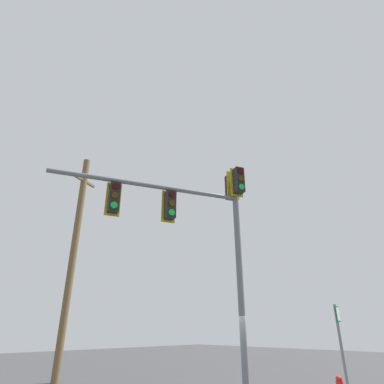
% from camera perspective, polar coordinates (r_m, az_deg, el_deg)
% --- Properties ---
extents(signal_mast_assembly, '(5.81, 2.99, 7.33)m').
position_cam_1_polar(signal_mast_assembly, '(10.25, 1.78, -5.26)').
color(signal_mast_assembly, slate).
rests_on(signal_mast_assembly, ground).
extents(utility_pole_wooden, '(1.62, 0.77, 10.82)m').
position_cam_1_polar(utility_pole_wooden, '(17.20, -20.36, -10.54)').
color(utility_pole_wooden, brown).
rests_on(utility_pole_wooden, ground).
extents(route_sign_primary, '(0.31, 0.11, 2.75)m').
position_cam_1_polar(route_sign_primary, '(9.74, 25.16, -24.15)').
color(route_sign_primary, slate).
rests_on(route_sign_primary, ground).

